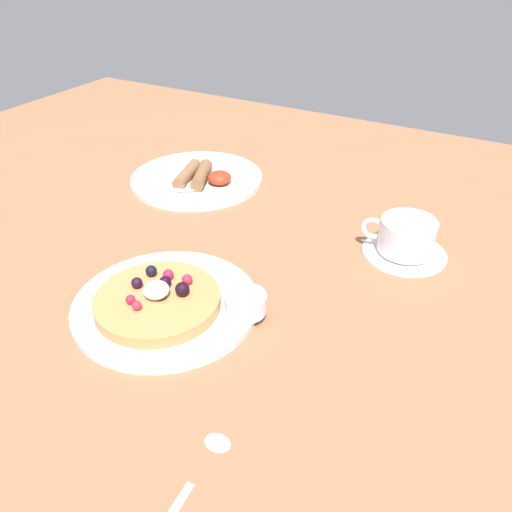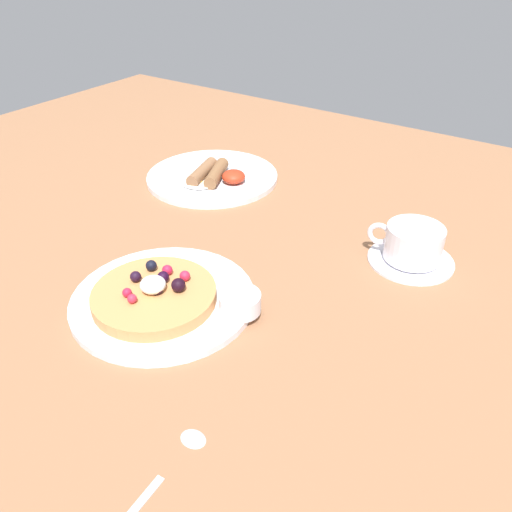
% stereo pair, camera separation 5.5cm
% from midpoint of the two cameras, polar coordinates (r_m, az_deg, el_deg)
% --- Properties ---
extents(ground_plane, '(1.94, 1.54, 0.03)m').
position_cam_midpoint_polar(ground_plane, '(0.76, -3.50, -3.97)').
color(ground_plane, '#8F6141').
extents(pancake_plate, '(0.25, 0.25, 0.01)m').
position_cam_midpoint_polar(pancake_plate, '(0.72, -11.99, -5.27)').
color(pancake_plate, white).
rests_on(pancake_plate, ground_plane).
extents(pancake_with_berries, '(0.17, 0.17, 0.04)m').
position_cam_midpoint_polar(pancake_with_berries, '(0.70, -12.91, -4.75)').
color(pancake_with_berries, '#C9864C').
rests_on(pancake_with_berries, pancake_plate).
extents(syrup_ramekin, '(0.06, 0.06, 0.03)m').
position_cam_midpoint_polar(syrup_ramekin, '(0.68, -3.47, -5.22)').
color(syrup_ramekin, white).
rests_on(syrup_ramekin, pancake_plate).
extents(breakfast_plate, '(0.26, 0.26, 0.01)m').
position_cam_midpoint_polar(breakfast_plate, '(1.06, -7.98, 8.35)').
color(breakfast_plate, white).
rests_on(breakfast_plate, ground_plane).
extents(fried_breakfast, '(0.11, 0.12, 0.03)m').
position_cam_midpoint_polar(fried_breakfast, '(1.02, -7.82, 8.55)').
color(fried_breakfast, brown).
rests_on(fried_breakfast, breakfast_plate).
extents(coffee_saucer, '(0.13, 0.13, 0.01)m').
position_cam_midpoint_polar(coffee_saucer, '(0.84, 14.13, 0.39)').
color(coffee_saucer, white).
rests_on(coffee_saucer, ground_plane).
extents(coffee_cup, '(0.11, 0.09, 0.05)m').
position_cam_midpoint_polar(coffee_cup, '(0.82, 14.32, 2.22)').
color(coffee_cup, white).
rests_on(coffee_cup, coffee_saucer).
extents(teaspoon, '(0.03, 0.16, 0.01)m').
position_cam_midpoint_polar(teaspoon, '(0.54, -9.59, -22.48)').
color(teaspoon, silver).
rests_on(teaspoon, ground_plane).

